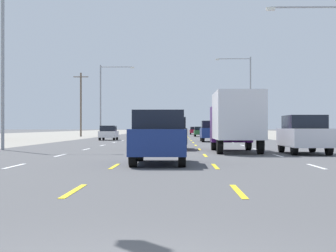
{
  "coord_description": "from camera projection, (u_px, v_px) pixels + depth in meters",
  "views": [
    {
      "loc": [
        0.49,
        -4.84,
        1.36
      ],
      "look_at": [
        -0.77,
        59.0,
        1.51
      ],
      "focal_mm": 59.63,
      "sensor_mm": 36.0,
      "label": 1
    }
  ],
  "objects": [
    {
      "name": "streetlight_left_row_0",
      "position": [
        9.0,
        51.0,
        33.61
      ],
      "size": [
        3.93,
        0.26,
        10.42
      ],
      "color": "gray",
      "rests_on": "ground"
    },
    {
      "name": "sedan_inner_right_distant_b",
      "position": [
        195.0,
        131.0,
        105.09
      ],
      "size": [
        1.8,
        4.5,
        1.46
      ],
      "color": "maroon",
      "rests_on": "ground"
    },
    {
      "name": "lane_markings",
      "position": [
        176.0,
        134.0,
        109.33
      ],
      "size": [
        10.64,
        227.6,
        0.01
      ],
      "color": "white",
      "rests_on": "ground"
    },
    {
      "name": "streetlight_right_row_0",
      "position": [
        332.0,
        63.0,
        33.22
      ],
      "size": [
        4.54,
        0.26,
        8.8
      ],
      "color": "gray",
      "rests_on": "ground"
    },
    {
      "name": "utility_pole_left_row_1",
      "position": [
        81.0,
        103.0,
        81.67
      ],
      "size": [
        2.2,
        0.26,
        9.36
      ],
      "color": "brown",
      "rests_on": "ground"
    },
    {
      "name": "utility_pole_right_row_2",
      "position": [
        243.0,
        111.0,
        115.54
      ],
      "size": [
        2.2,
        0.26,
        9.08
      ],
      "color": "brown",
      "rests_on": "ground"
    },
    {
      "name": "streetlight_right_row_1",
      "position": [
        247.0,
        91.0,
        75.15
      ],
      "size": [
        4.81,
        0.26,
        10.88
      ],
      "color": "gray",
      "rests_on": "ground"
    },
    {
      "name": "sedan_inner_left_farthest",
      "position": [
        152.0,
        132.0,
        77.15
      ],
      "size": [
        1.8,
        4.5,
        1.46
      ],
      "color": "#4C196B",
      "rests_on": "ground"
    },
    {
      "name": "sedan_center_turn_distant_c",
      "position": [
        178.0,
        130.0,
        126.8
      ],
      "size": [
        1.8,
        4.5,
        1.46
      ],
      "color": "black",
      "rests_on": "ground"
    },
    {
      "name": "suv_inner_right_far",
      "position": [
        211.0,
        131.0,
        52.88
      ],
      "size": [
        1.98,
        4.9,
        1.98
      ],
      "color": "navy",
      "rests_on": "ground"
    },
    {
      "name": "box_truck_inner_right_mid",
      "position": [
        236.0,
        119.0,
        30.46
      ],
      "size": [
        2.4,
        7.2,
        3.23
      ],
      "color": "#4C196B",
      "rests_on": "ground"
    },
    {
      "name": "suv_far_right_near",
      "position": [
        304.0,
        134.0,
        28.7
      ],
      "size": [
        1.98,
        4.9,
        1.98
      ],
      "color": "silver",
      "rests_on": "ground"
    },
    {
      "name": "streetlight_left_row_1",
      "position": [
        104.0,
        95.0,
        75.52
      ],
      "size": [
        4.69,
        0.26,
        9.81
      ],
      "color": "gray",
      "rests_on": "ground"
    },
    {
      "name": "suv_center_turn_midfar",
      "position": [
        171.0,
        133.0,
        34.34
      ],
      "size": [
        1.98,
        4.9,
        1.98
      ],
      "color": "black",
      "rests_on": "ground"
    },
    {
      "name": "sedan_inner_right_distant_a",
      "position": [
        200.0,
        131.0,
        82.17
      ],
      "size": [
        1.8,
        4.5,
        1.46
      ],
      "color": "#235B2D",
      "rests_on": "ground"
    },
    {
      "name": "suv_center_turn_nearest",
      "position": [
        159.0,
        136.0,
        20.74
      ],
      "size": [
        1.98,
        4.9,
        1.98
      ],
      "color": "navy",
      "rests_on": "ground"
    },
    {
      "name": "ground_plane",
      "position": [
        175.0,
        138.0,
        70.84
      ],
      "size": [
        572.0,
        572.0,
        0.0
      ],
      "primitive_type": "plane",
      "color": "#4C4C4F"
    },
    {
      "name": "hatchback_far_left_farther",
      "position": [
        109.0,
        133.0,
        59.07
      ],
      "size": [
        1.72,
        3.9,
        1.54
      ],
      "color": "white",
      "rests_on": "ground"
    }
  ]
}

